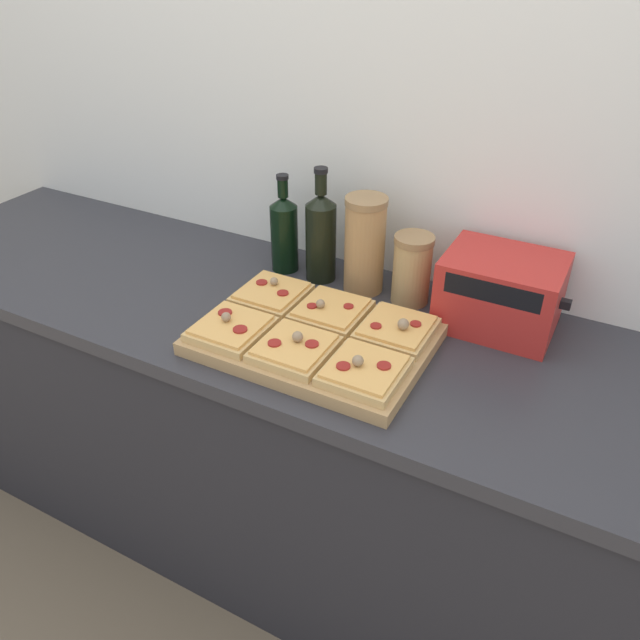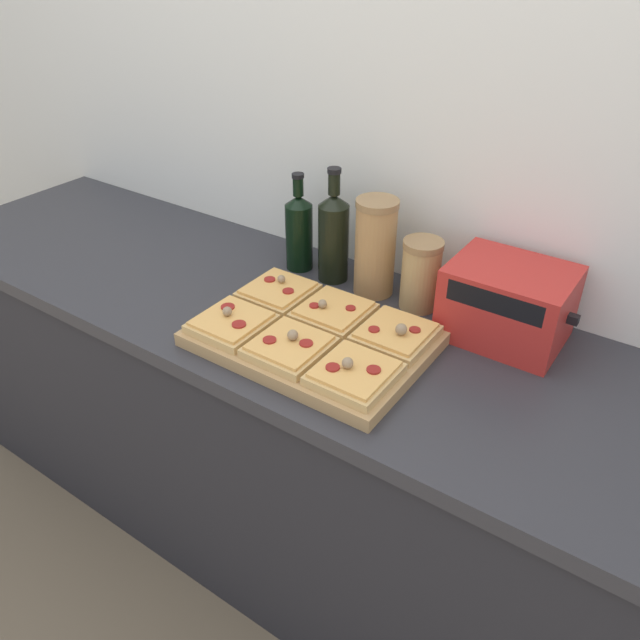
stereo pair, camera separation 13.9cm
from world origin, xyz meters
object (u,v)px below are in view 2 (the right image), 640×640
grain_jar_tall (375,247)px  toaster_oven (507,303)px  olive_oil_bottle (299,231)px  cutting_board (313,339)px  grain_jar_short (421,274)px  wine_bottle (333,236)px

grain_jar_tall → toaster_oven: (0.36, -0.01, -0.04)m
olive_oil_bottle → grain_jar_tall: olive_oil_bottle is taller
cutting_board → toaster_oven: bearing=39.5°
grain_jar_tall → toaster_oven: grain_jar_tall is taller
cutting_board → grain_jar_short: bearing=67.3°
wine_bottle → grain_jar_tall: 0.13m
grain_jar_short → toaster_oven: size_ratio=0.62×
toaster_oven → grain_jar_short: bearing=178.6°
cutting_board → grain_jar_short: grain_jar_short is taller
olive_oil_bottle → wine_bottle: (0.11, 0.00, 0.02)m
cutting_board → toaster_oven: 0.46m
cutting_board → olive_oil_bottle: olive_oil_bottle is taller
toaster_oven → olive_oil_bottle: bearing=179.5°
cutting_board → wine_bottle: size_ratio=1.67×
olive_oil_bottle → grain_jar_short: size_ratio=1.50×
wine_bottle → grain_jar_tall: size_ratio=1.21×
olive_oil_bottle → wine_bottle: bearing=0.0°
olive_oil_bottle → grain_jar_tall: 0.24m
grain_jar_short → grain_jar_tall: bearing=-180.0°
cutting_board → olive_oil_bottle: bearing=130.7°
wine_bottle → grain_jar_tall: bearing=-0.0°
grain_jar_tall → olive_oil_bottle: bearing=180.0°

